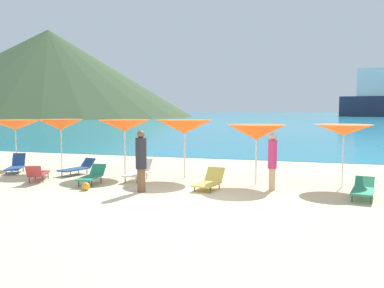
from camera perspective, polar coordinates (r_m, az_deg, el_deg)
ground_plane at (r=20.72m, az=7.91°, el=-2.59°), size 50.00×100.00×0.30m
ocean_water at (r=240.00m, az=15.79°, el=4.10°), size 650.00×440.00×0.02m
headland_hill at (r=159.72m, az=-19.91°, el=9.53°), size 108.40×108.40×32.51m
umbrella_0 at (r=18.94m, az=-24.17°, el=2.53°), size 2.46×2.46×2.11m
umbrella_1 at (r=17.17m, az=-18.42°, el=2.66°), size 1.86×1.86×2.16m
umbrella_2 at (r=15.58m, az=-9.73°, el=2.63°), size 2.14×2.14×2.16m
umbrella_3 at (r=14.61m, az=-1.09°, el=2.49°), size 2.25×2.25×2.18m
umbrella_4 at (r=13.59m, az=9.28°, el=1.66°), size 2.08×2.08×2.04m
umbrella_5 at (r=13.84m, az=21.06°, el=1.88°), size 2.02×2.02×2.07m
lounge_chair_0 at (r=12.77m, az=2.50°, el=-5.36°), size 0.84×1.45×0.64m
lounge_chair_2 at (r=16.24m, az=-16.19°, el=-3.30°), size 0.93×1.62×0.59m
lounge_chair_3 at (r=13.97m, az=-14.25°, el=-4.42°), size 0.67×1.49×0.63m
lounge_chair_5 at (r=12.41m, az=23.48°, el=-5.97°), size 0.83×1.66×0.54m
lounge_chair_6 at (r=17.63m, az=-24.09°, el=-2.84°), size 1.10×1.53×0.73m
lounge_chair_7 at (r=15.08m, az=-21.38°, el=-3.95°), size 1.09×1.55×0.66m
lounge_chair_8 at (r=14.46m, az=-7.74°, el=-3.93°), size 0.56×1.58×0.71m
beachgoer_0 at (r=12.75m, az=11.53°, el=-2.17°), size 0.28×0.28×1.81m
beachgoer_1 at (r=12.27m, az=-7.36°, el=-2.21°), size 0.34×0.34×1.92m
beach_ball at (r=13.00m, az=-15.08°, el=-5.94°), size 0.25×0.25×0.25m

